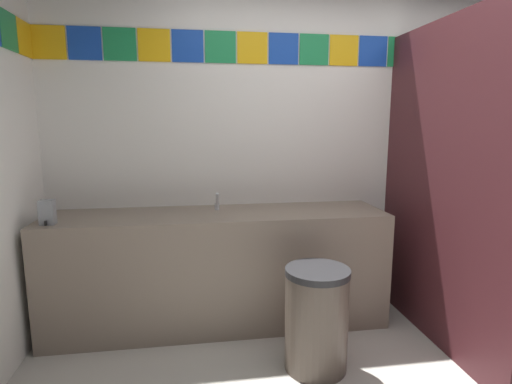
% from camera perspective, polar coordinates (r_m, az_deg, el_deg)
% --- Properties ---
extents(wall_back, '(4.32, 0.09, 2.76)m').
position_cam_1_polar(wall_back, '(3.35, 9.71, 7.87)').
color(wall_back, white).
rests_on(wall_back, ground_plane).
extents(vanity_counter, '(2.43, 0.58, 0.84)m').
position_cam_1_polar(vanity_counter, '(3.04, -5.29, -10.64)').
color(vanity_counter, gray).
rests_on(vanity_counter, ground_plane).
extents(faucet_center, '(0.04, 0.10, 0.14)m').
position_cam_1_polar(faucet_center, '(3.00, -5.53, -1.60)').
color(faucet_center, silver).
rests_on(faucet_center, vanity_counter).
extents(soap_dispenser, '(0.09, 0.09, 0.16)m').
position_cam_1_polar(soap_dispenser, '(2.89, -27.48, -2.58)').
color(soap_dispenser, gray).
rests_on(soap_dispenser, vanity_counter).
extents(stall_divider, '(0.92, 1.48, 2.15)m').
position_cam_1_polar(stall_divider, '(2.80, 30.47, -0.05)').
color(stall_divider, '#471E23').
rests_on(stall_divider, ground_plane).
extents(toilet, '(0.39, 0.49, 0.74)m').
position_cam_1_polar(toilet, '(3.63, 29.20, -10.53)').
color(toilet, white).
rests_on(toilet, ground_plane).
extents(trash_bin, '(0.39, 0.39, 0.64)m').
position_cam_1_polar(trash_bin, '(2.57, 8.56, -17.33)').
color(trash_bin, brown).
rests_on(trash_bin, ground_plane).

